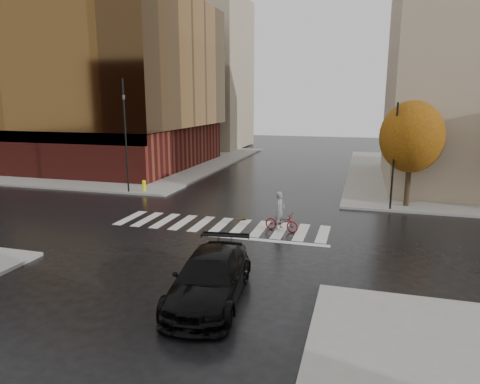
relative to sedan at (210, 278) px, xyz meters
The scene contains 12 objects.
ground 8.38m from the sedan, 107.35° to the left, with size 120.00×120.00×0.00m, color black.
sidewalk_nw 37.30m from the sedan, 129.04° to the left, with size 30.00×30.00×0.15m, color gray.
crosswalk 8.86m from the sedan, 106.38° to the left, with size 12.00×3.00×0.01m, color silver.
office_glass 36.46m from the sedan, 133.34° to the left, with size 27.00×19.00×16.00m.
building_nw_far 49.51m from the sedan, 112.35° to the left, with size 14.00×12.00×20.00m, color tan.
tree_ne_a 17.49m from the sedan, 63.94° to the left, with size 3.80×3.80×6.50m.
sedan is the anchor object (origin of this frame).
cyclist 8.44m from the sedan, 84.30° to the left, with size 1.93×1.06×2.09m.
traffic_light_nw 18.74m from the sedan, 128.85° to the left, with size 0.24×0.21×7.96m.
traffic_light_ne 15.94m from the sedan, 65.46° to the left, with size 0.14×0.17×6.39m.
fire_hydrant 18.14m from the sedan, 125.42° to the left, with size 0.29×0.29×0.81m.
manhole 10.15m from the sedan, 99.94° to the left, with size 0.65×0.65×0.01m, color #413517.
Camera 1 is at (7.20, -20.62, 6.69)m, focal length 32.00 mm.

